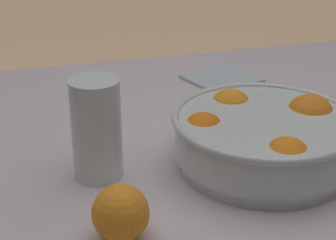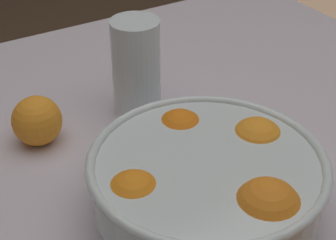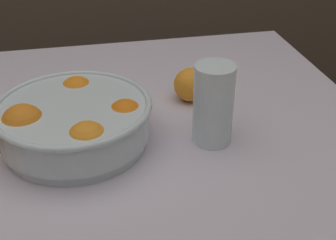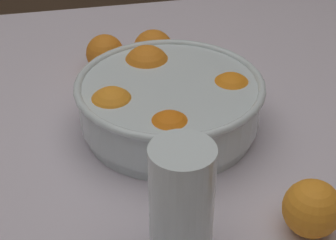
{
  "view_description": "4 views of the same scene",
  "coord_description": "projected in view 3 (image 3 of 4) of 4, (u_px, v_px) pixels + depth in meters",
  "views": [
    {
      "loc": [
        0.31,
        0.75,
        1.17
      ],
      "look_at": [
        0.09,
        -0.01,
        0.81
      ],
      "focal_mm": 60.0,
      "sensor_mm": 36.0,
      "label": 1
    },
    {
      "loc": [
        -0.48,
        0.35,
        1.23
      ],
      "look_at": [
        0.05,
        0.03,
        0.81
      ],
      "focal_mm": 60.0,
      "sensor_mm": 36.0,
      "label": 2
    },
    {
      "loc": [
        -0.03,
        -0.72,
        1.23
      ],
      "look_at": [
        0.12,
        -0.01,
        0.79
      ],
      "focal_mm": 50.0,
      "sensor_mm": 36.0,
      "label": 3
    },
    {
      "loc": [
        0.66,
        -0.11,
        1.25
      ],
      "look_at": [
        0.05,
        0.02,
        0.82
      ],
      "focal_mm": 60.0,
      "sensor_mm": 36.0,
      "label": 4
    }
  ],
  "objects": [
    {
      "name": "juice_glass",
      "position": [
        213.0,
        106.0,
        0.87
      ],
      "size": [
        0.08,
        0.08,
        0.16
      ],
      "color": "#F4A314",
      "rests_on": "dining_table"
    },
    {
      "name": "dining_table",
      "position": [
        108.0,
        184.0,
        0.91
      ],
      "size": [
        1.12,
        1.08,
        0.73
      ],
      "color": "silver",
      "rests_on": "ground_plane"
    },
    {
      "name": "orange_loose_aside",
      "position": [
        190.0,
        85.0,
        1.02
      ],
      "size": [
        0.07,
        0.07,
        0.07
      ],
      "primitive_type": "sphere",
      "color": "orange",
      "rests_on": "dining_table"
    },
    {
      "name": "fruit_bowl",
      "position": [
        74.0,
        122.0,
        0.87
      ],
      "size": [
        0.29,
        0.29,
        0.1
      ],
      "color": "silver",
      "rests_on": "dining_table"
    }
  ]
}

